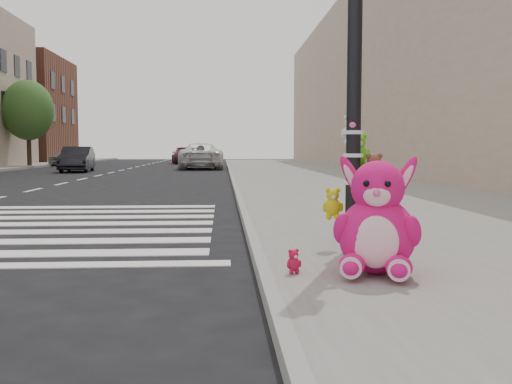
{
  "coord_description": "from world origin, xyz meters",
  "views": [
    {
      "loc": [
        1.16,
        -4.39,
        1.27
      ],
      "look_at": [
        1.56,
        2.32,
        0.75
      ],
      "focal_mm": 40.0,
      "sensor_mm": 36.0,
      "label": 1
    }
  ],
  "objects_px": {
    "signal_pole": "(355,99)",
    "car_dark_far": "(77,159)",
    "red_teddy": "(293,261)",
    "pink_bunny": "(377,225)",
    "car_white_near": "(201,156)"
  },
  "relations": [
    {
      "from": "signal_pole",
      "to": "car_dark_far",
      "type": "bearing_deg",
      "value": 110.46
    },
    {
      "from": "signal_pole",
      "to": "red_teddy",
      "type": "relative_size",
      "value": 17.77
    },
    {
      "from": "signal_pole",
      "to": "pink_bunny",
      "type": "height_order",
      "value": "signal_pole"
    },
    {
      "from": "pink_bunny",
      "to": "car_dark_far",
      "type": "relative_size",
      "value": 0.27
    },
    {
      "from": "signal_pole",
      "to": "red_teddy",
      "type": "distance_m",
      "value": 2.11
    },
    {
      "from": "pink_bunny",
      "to": "car_white_near",
      "type": "distance_m",
      "value": 29.58
    },
    {
      "from": "signal_pole",
      "to": "red_teddy",
      "type": "height_order",
      "value": "signal_pole"
    },
    {
      "from": "signal_pole",
      "to": "pink_bunny",
      "type": "xyz_separation_m",
      "value": [
        -0.08,
        -1.25,
        -1.22
      ]
    },
    {
      "from": "red_teddy",
      "to": "car_white_near",
      "type": "distance_m",
      "value": 29.45
    },
    {
      "from": "signal_pole",
      "to": "car_white_near",
      "type": "relative_size",
      "value": 0.72
    },
    {
      "from": "car_dark_far",
      "to": "pink_bunny",
      "type": "bearing_deg",
      "value": -76.52
    },
    {
      "from": "signal_pole",
      "to": "car_white_near",
      "type": "height_order",
      "value": "signal_pole"
    },
    {
      "from": "pink_bunny",
      "to": "red_teddy",
      "type": "relative_size",
      "value": 4.83
    },
    {
      "from": "car_dark_far",
      "to": "car_white_near",
      "type": "xyz_separation_m",
      "value": [
        6.38,
        3.77,
        0.1
      ]
    },
    {
      "from": "red_teddy",
      "to": "car_dark_far",
      "type": "bearing_deg",
      "value": 84.41
    }
  ]
}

